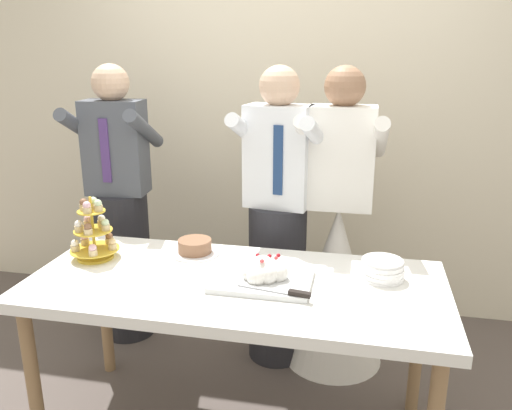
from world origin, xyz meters
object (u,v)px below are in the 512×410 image
(person_bride, at_px, (336,265))
(person_guest, at_px, (121,221))
(cupcake_stand, at_px, (93,234))
(person_groom, at_px, (278,235))
(dessert_table, at_px, (236,296))
(main_cake_tray, at_px, (263,274))
(round_cake, at_px, (195,248))
(plate_stack, at_px, (383,269))

(person_bride, xyz_separation_m, person_guest, (-1.29, 0.02, 0.16))
(cupcake_stand, xyz_separation_m, person_groom, (0.79, 0.57, -0.15))
(dessert_table, bearing_deg, person_guest, 140.80)
(person_groom, bearing_deg, person_bride, 6.35)
(main_cake_tray, bearing_deg, person_bride, 68.48)
(round_cake, bearing_deg, main_cake_tray, -32.60)
(main_cake_tray, bearing_deg, round_cake, 147.40)
(plate_stack, xyz_separation_m, person_guest, (-1.51, 0.58, -0.07))
(round_cake, xyz_separation_m, person_bride, (0.66, 0.45, -0.22))
(cupcake_stand, distance_m, person_guest, 0.67)
(cupcake_stand, xyz_separation_m, person_bride, (1.11, 0.60, -0.32))
(plate_stack, relative_size, person_groom, 0.11)
(cupcake_stand, bearing_deg, main_cake_tray, -6.80)
(dessert_table, relative_size, round_cake, 7.50)
(person_groom, bearing_deg, round_cake, -128.93)
(person_groom, bearing_deg, main_cake_tray, -85.78)
(dessert_table, height_order, main_cake_tray, main_cake_tray)
(dessert_table, height_order, plate_stack, plate_stack)
(person_guest, bearing_deg, person_bride, -0.94)
(cupcake_stand, relative_size, plate_stack, 1.65)
(person_groom, height_order, person_guest, same)
(main_cake_tray, height_order, person_guest, person_guest)
(round_cake, distance_m, person_groom, 0.54)
(dessert_table, height_order, person_bride, person_bride)
(cupcake_stand, relative_size, person_bride, 0.18)
(round_cake, xyz_separation_m, person_guest, (-0.63, 0.48, -0.06))
(person_guest, bearing_deg, person_groom, -3.41)
(plate_stack, xyz_separation_m, person_groom, (-0.55, 0.52, -0.07))
(round_cake, bearing_deg, plate_stack, -6.59)
(plate_stack, height_order, person_bride, person_bride)
(person_groom, height_order, person_bride, same)
(round_cake, height_order, person_bride, person_bride)
(dessert_table, bearing_deg, person_groom, 83.89)
(dessert_table, relative_size, main_cake_tray, 4.14)
(person_bride, bearing_deg, person_groom, -173.65)
(dessert_table, distance_m, person_bride, 0.82)
(main_cake_tray, relative_size, round_cake, 1.81)
(person_groom, bearing_deg, dessert_table, -96.11)
(person_groom, distance_m, person_bride, 0.37)
(person_bride, bearing_deg, person_guest, 179.06)
(cupcake_stand, xyz_separation_m, person_guest, (-0.18, 0.62, -0.15))
(plate_stack, height_order, round_cake, plate_stack)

